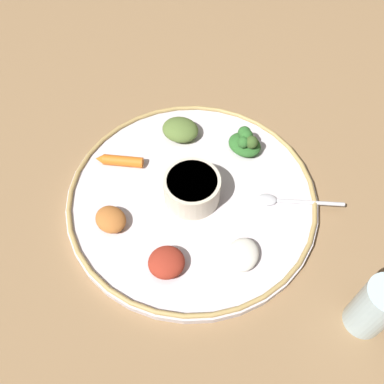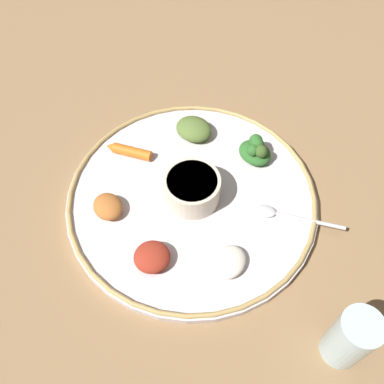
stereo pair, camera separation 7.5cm
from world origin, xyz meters
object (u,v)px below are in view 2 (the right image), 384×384
at_px(carrot_near_spoon, 129,151).
at_px(drinking_glass, 349,340).
at_px(spoon, 285,215).
at_px(center_bowl, 192,188).
at_px(greens_pile, 256,150).

relative_size(carrot_near_spoon, drinking_glass, 0.78).
bearing_deg(spoon, center_bowl, 100.48).
bearing_deg(drinking_glass, spoon, 39.34).
distance_m(spoon, carrot_near_spoon, 0.30).
relative_size(center_bowl, greens_pile, 1.25).
distance_m(spoon, drinking_glass, 0.22).
xyz_separation_m(greens_pile, drinking_glass, (-0.27, -0.23, 0.01)).
xyz_separation_m(greens_pile, carrot_near_spoon, (-0.09, 0.21, -0.01)).
bearing_deg(spoon, greens_pile, 43.03).
xyz_separation_m(center_bowl, greens_pile, (0.13, -0.07, -0.01)).
xyz_separation_m(center_bowl, carrot_near_spoon, (0.04, 0.15, -0.02)).
height_order(center_bowl, greens_pile, center_bowl).
bearing_deg(spoon, carrot_near_spoon, 88.58).
relative_size(spoon, greens_pile, 1.95).
bearing_deg(drinking_glass, center_bowl, 64.68).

